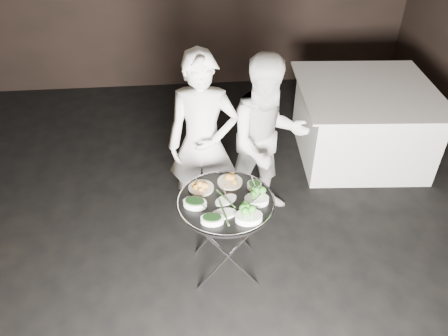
{
  "coord_description": "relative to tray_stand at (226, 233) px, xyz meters",
  "views": [
    {
      "loc": [
        -0.12,
        -2.49,
        2.9
      ],
      "look_at": [
        0.13,
        0.09,
        0.95
      ],
      "focal_mm": 35.0,
      "sensor_mm": 36.0,
      "label": 1
    }
  ],
  "objects": [
    {
      "name": "floor",
      "position": [
        -0.13,
        0.06,
        -0.44
      ],
      "size": [
        6.0,
        7.0,
        0.05
      ],
      "primitive_type": "cube",
      "color": "black",
      "rests_on": "ground"
    },
    {
      "name": "tray_stand",
      "position": [
        0.0,
        0.0,
        0.0
      ],
      "size": [
        0.5,
        0.43,
        0.74
      ],
      "rotation": [
        0.0,
        0.0,
        -0.14
      ],
      "color": "silver",
      "rests_on": "floor"
    },
    {
      "name": "serving_tray",
      "position": [
        0.0,
        0.0,
        0.33
      ],
      "size": [
        0.74,
        0.74,
        0.04
      ],
      "color": "black",
      "rests_on": "tray_stand"
    },
    {
      "name": "potato_plate_a",
      "position": [
        -0.18,
        0.16,
        0.37
      ],
      "size": [
        0.2,
        0.2,
        0.07
      ],
      "rotation": [
        0.0,
        0.0,
        -0.13
      ],
      "color": "beige",
      "rests_on": "serving_tray"
    },
    {
      "name": "potato_plate_b",
      "position": [
        0.05,
        0.21,
        0.37
      ],
      "size": [
        0.2,
        0.2,
        0.07
      ],
      "rotation": [
        0.0,
        0.0,
        0.33
      ],
      "color": "beige",
      "rests_on": "serving_tray"
    },
    {
      "name": "greens_bowl",
      "position": [
        0.23,
        0.13,
        0.37
      ],
      "size": [
        0.11,
        0.11,
        0.06
      ],
      "rotation": [
        0.0,
        0.0,
        0.1
      ],
      "color": "white",
      "rests_on": "serving_tray"
    },
    {
      "name": "asparagus_plate_a",
      "position": [
        -0.0,
        -0.0,
        0.36
      ],
      "size": [
        0.2,
        0.17,
        0.04
      ],
      "rotation": [
        0.0,
        0.0,
        0.51
      ],
      "color": "white",
      "rests_on": "serving_tray"
    },
    {
      "name": "asparagus_plate_b",
      "position": [
        -0.03,
        -0.15,
        0.36
      ],
      "size": [
        0.2,
        0.13,
        0.04
      ],
      "rotation": [
        0.0,
        0.0,
        0.16
      ],
      "color": "white",
      "rests_on": "serving_tray"
    },
    {
      "name": "spinach_bowl_a",
      "position": [
        -0.23,
        -0.04,
        0.37
      ],
      "size": [
        0.2,
        0.16,
        0.07
      ],
      "rotation": [
        0.0,
        0.0,
        -0.27
      ],
      "color": "white",
      "rests_on": "serving_tray"
    },
    {
      "name": "spinach_bowl_b",
      "position": [
        -0.12,
        -0.22,
        0.37
      ],
      "size": [
        0.17,
        0.12,
        0.07
      ],
      "rotation": [
        0.0,
        0.0,
        -0.1
      ],
      "color": "white",
      "rests_on": "serving_tray"
    },
    {
      "name": "broccoli_bowl_a",
      "position": [
        0.22,
        -0.04,
        0.38
      ],
      "size": [
        0.19,
        0.14,
        0.08
      ],
      "rotation": [
        0.0,
        0.0,
        -0.04
      ],
      "color": "white",
      "rests_on": "serving_tray"
    },
    {
      "name": "broccoli_bowl_b",
      "position": [
        0.14,
        -0.22,
        0.38
      ],
      "size": [
        0.2,
        0.14,
        0.08
      ],
      "rotation": [
        0.0,
        0.0,
        -0.01
      ],
      "color": "white",
      "rests_on": "serving_tray"
    },
    {
      "name": "serving_utensils",
      "position": [
        0.02,
        0.07,
        0.39
      ],
      "size": [
        0.58,
        0.41,
        0.01
      ],
      "color": "silver",
      "rests_on": "serving_tray"
    },
    {
      "name": "waiter_left",
      "position": [
        -0.13,
        0.67,
        0.41
      ],
      "size": [
        0.64,
        0.46,
        1.66
      ],
      "primitive_type": "imported",
      "rotation": [
        0.0,
        0.0,
        -0.11
      ],
      "color": "silver",
      "rests_on": "floor"
    },
    {
      "name": "waiter_right",
      "position": [
        0.43,
        0.72,
        0.38
      ],
      "size": [
        0.87,
        0.74,
        1.58
      ],
      "primitive_type": "imported",
      "rotation": [
        0.0,
        0.0,
        0.19
      ],
      "color": "silver",
      "rests_on": "floor"
    },
    {
      "name": "dining_table",
      "position": [
        1.66,
        1.57,
        -0.0
      ],
      "size": [
        1.44,
        1.44,
        0.82
      ],
      "rotation": [
        0.0,
        0.0,
        -0.07
      ],
      "color": "white",
      "rests_on": "floor"
    }
  ]
}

